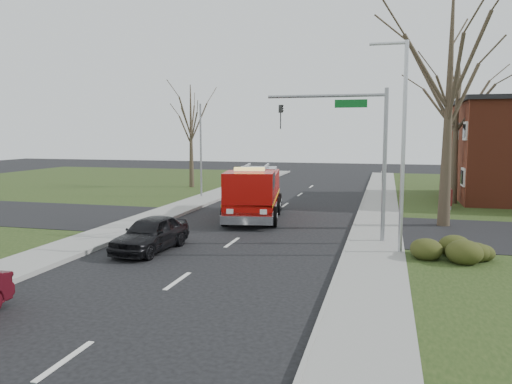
# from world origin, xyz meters

# --- Properties ---
(ground) EXTENTS (120.00, 120.00, 0.00)m
(ground) POSITION_xyz_m (0.00, 0.00, 0.00)
(ground) COLOR black
(ground) RESTS_ON ground
(sidewalk_right) EXTENTS (2.40, 80.00, 0.15)m
(sidewalk_right) POSITION_xyz_m (6.20, 0.00, 0.07)
(sidewalk_right) COLOR gray
(sidewalk_right) RESTS_ON ground
(sidewalk_left) EXTENTS (2.40, 80.00, 0.15)m
(sidewalk_left) POSITION_xyz_m (-6.20, 0.00, 0.07)
(sidewalk_left) COLOR gray
(sidewalk_left) RESTS_ON ground
(health_center_sign) EXTENTS (0.12, 2.00, 1.40)m
(health_center_sign) POSITION_xyz_m (10.50, 12.50, 0.88)
(health_center_sign) COLOR #511413
(health_center_sign) RESTS_ON ground
(hedge_corner) EXTENTS (2.80, 2.00, 0.90)m
(hedge_corner) POSITION_xyz_m (9.00, -1.00, 0.58)
(hedge_corner) COLOR #2C3613
(hedge_corner) RESTS_ON lawn_right
(bare_tree_near) EXTENTS (6.00, 6.00, 12.00)m
(bare_tree_near) POSITION_xyz_m (9.50, 6.00, 7.41)
(bare_tree_near) COLOR #3E3324
(bare_tree_near) RESTS_ON ground
(bare_tree_far) EXTENTS (5.25, 5.25, 10.50)m
(bare_tree_far) POSITION_xyz_m (11.00, 15.00, 6.49)
(bare_tree_far) COLOR #3E3324
(bare_tree_far) RESTS_ON ground
(bare_tree_left) EXTENTS (4.50, 4.50, 9.00)m
(bare_tree_left) POSITION_xyz_m (-10.00, 20.00, 5.56)
(bare_tree_left) COLOR #3E3324
(bare_tree_left) RESTS_ON ground
(traffic_signal_mast) EXTENTS (5.29, 0.18, 6.80)m
(traffic_signal_mast) POSITION_xyz_m (5.21, 1.50, 4.71)
(traffic_signal_mast) COLOR gray
(traffic_signal_mast) RESTS_ON ground
(streetlight_pole) EXTENTS (1.48, 0.16, 8.40)m
(streetlight_pole) POSITION_xyz_m (7.14, -0.50, 4.55)
(streetlight_pole) COLOR #B7BABF
(streetlight_pole) RESTS_ON ground
(utility_pole_far) EXTENTS (0.14, 0.14, 7.00)m
(utility_pole_far) POSITION_xyz_m (-6.80, 14.00, 3.50)
(utility_pole_far) COLOR gray
(utility_pole_far) RESTS_ON ground
(fire_engine) EXTENTS (3.97, 8.01, 3.10)m
(fire_engine) POSITION_xyz_m (-0.70, 6.42, 1.40)
(fire_engine) COLOR #AB0B07
(fire_engine) RESTS_ON ground
(parked_car_maroon) EXTENTS (2.08, 4.41, 1.46)m
(parked_car_maroon) POSITION_xyz_m (-2.80, -2.31, 0.73)
(parked_car_maroon) COLOR black
(parked_car_maroon) RESTS_ON ground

